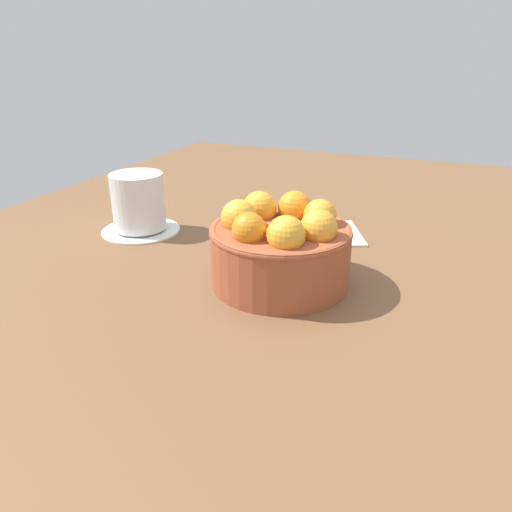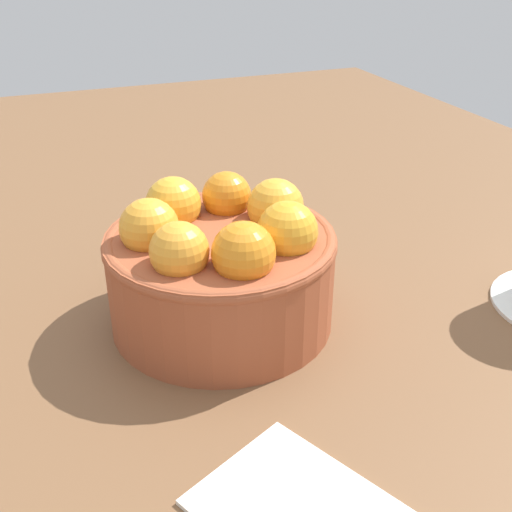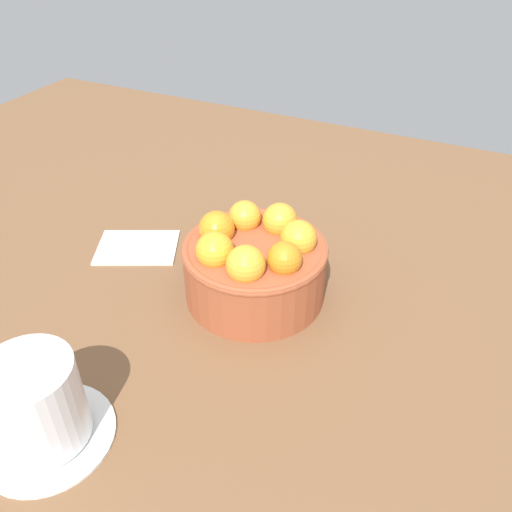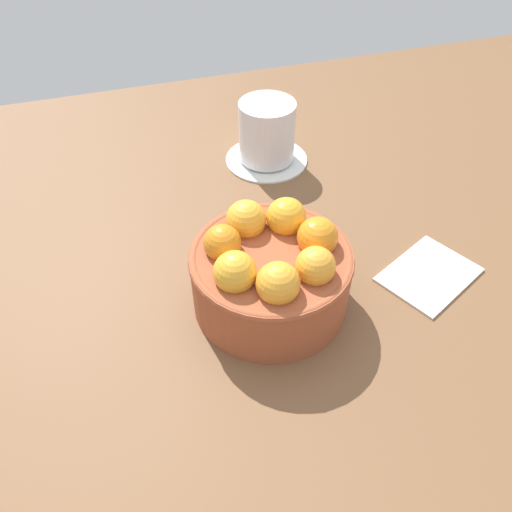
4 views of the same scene
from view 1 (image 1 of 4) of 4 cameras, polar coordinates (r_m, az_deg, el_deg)
ground_plane at (r=58.41cm, az=2.75°, el=-4.76°), size 153.50×107.71×3.72cm
terracotta_bowl at (r=55.66cm, az=2.86°, el=1.12°), size 16.30×16.30×9.96cm
coffee_cup at (r=74.13cm, az=-13.66°, el=5.84°), size 11.64×11.64×8.85cm
folded_napkin at (r=72.96cm, az=9.12°, el=2.77°), size 12.73×11.48×0.60cm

